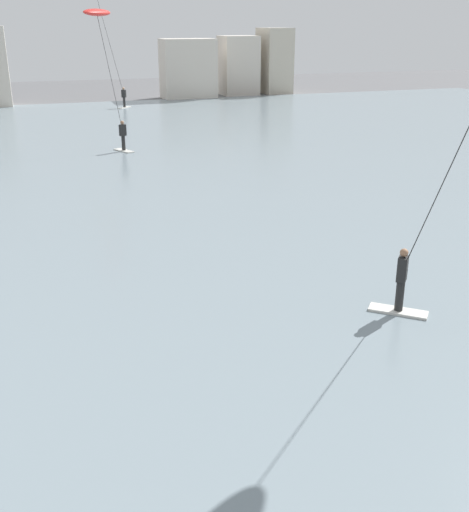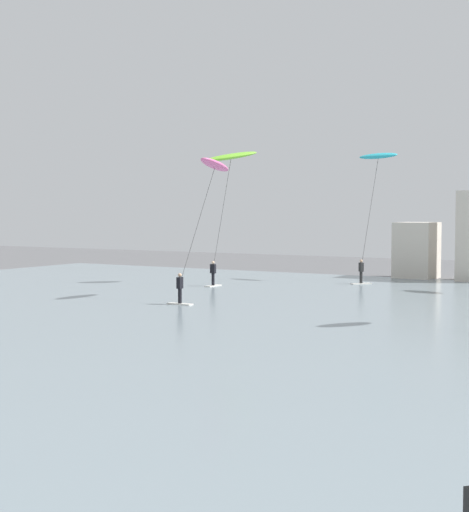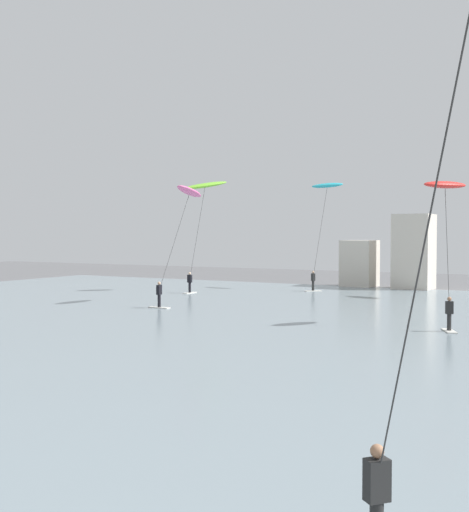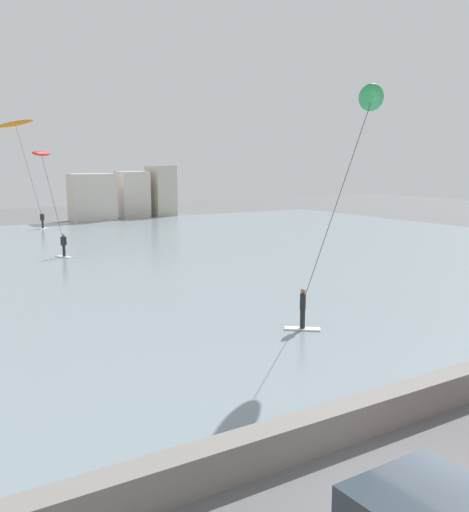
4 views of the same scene
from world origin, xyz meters
The scene contains 4 objects.
water_bay centered at (0.00, 30.33, 0.05)m, with size 84.00×52.00×0.10m, color gray.
kitesurfer_cyan centered at (-11.25, 52.59, 7.91)m, with size 2.92×4.25×9.07m.
kitesurfer_pink centered at (-15.32, 37.50, 6.85)m, with size 1.41×5.26×7.92m.
kitesurfer_lime centered at (-19.14, 45.89, 8.09)m, with size 3.40×4.83×9.15m.
Camera 2 is at (7.38, 1.46, 4.96)m, focal length 53.80 mm.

